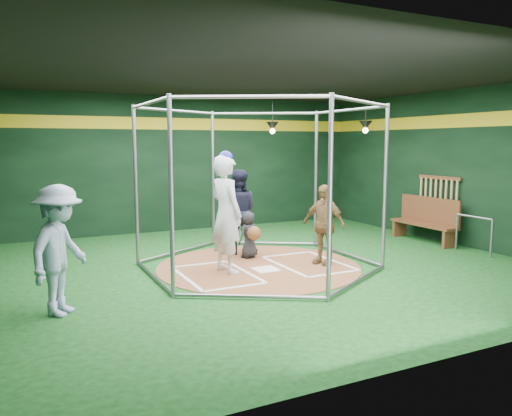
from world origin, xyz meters
name	(u,v)px	position (x,y,z in m)	size (l,w,h in m)	color
room_shell	(258,173)	(0.00, 0.01, 1.75)	(10.10, 9.10, 3.53)	#0D3A10
clay_disc	(258,266)	(0.00, 0.00, 0.01)	(3.80, 3.80, 0.01)	brown
home_plate	(266,269)	(0.00, -0.30, 0.02)	(0.43, 0.43, 0.01)	white
batter_box_left	(216,275)	(-0.95, -0.25, 0.02)	(1.17, 1.77, 0.01)	white
batter_box_right	(308,263)	(0.95, -0.25, 0.02)	(1.17, 1.77, 0.01)	white
batting_cage	(258,187)	(0.00, 0.00, 1.50)	(4.05, 4.67, 3.00)	gray
bat_rack	(438,197)	(4.93, 0.40, 1.05)	(0.07, 1.25, 0.98)	brown
pendant_lamp_near	(272,126)	(2.20, 3.60, 2.74)	(0.34, 0.34, 0.90)	black
pendant_lamp_far	(365,126)	(4.00, 2.00, 2.74)	(0.34, 0.34, 0.90)	black
batter_figure	(226,213)	(-0.70, -0.12, 1.08)	(0.64, 0.85, 2.16)	silver
visitor_leopard	(324,224)	(1.21, -0.36, 0.77)	(0.89, 0.37, 1.52)	#A38046
catcher_figure	(250,235)	(0.14, 0.68, 0.49)	(0.53, 0.61, 0.93)	black
umpire	(238,212)	(0.12, 1.21, 0.89)	(0.85, 0.66, 1.75)	black
bystander_blue	(59,250)	(-3.55, -1.17, 0.88)	(1.14, 0.65, 1.76)	#91A4C0
dugout_bench	(426,219)	(4.63, 0.45, 0.53)	(0.42, 1.80, 1.05)	brown
steel_railing	(474,229)	(4.55, -0.97, 0.53)	(0.05, 0.93, 0.80)	gray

